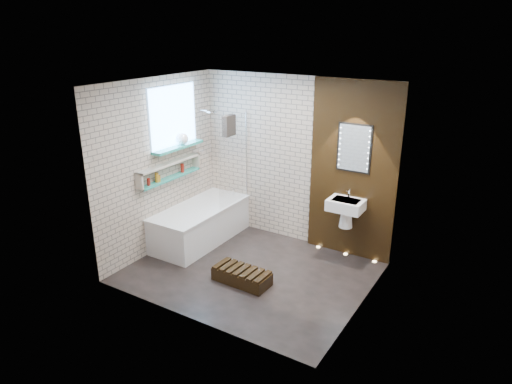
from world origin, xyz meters
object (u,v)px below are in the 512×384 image
Objects in this scene: bathtub at (201,223)px; washbasin at (346,209)px; led_mirror at (354,148)px; walnut_step at (242,277)px; bath_screen at (233,161)px.

bathtub is 2.32m from washbasin.
walnut_step is (-0.90, -1.53, -1.56)m from led_mirror.
walnut_step is (-0.90, -1.37, -0.70)m from washbasin.
led_mirror is 0.90× the size of walnut_step.
bathtub is at bearing -128.90° from bath_screen.
bath_screen is 1.89m from washbasin.
washbasin is at bearing 16.01° from bathtub.
bathtub is 1.49m from walnut_step.
led_mirror is at bearing 19.78° from bathtub.
walnut_step is at bearing -123.18° from washbasin.
walnut_step is at bearing -120.39° from led_mirror.
led_mirror is (2.17, 0.78, 1.36)m from bathtub.
bath_screen is at bearing -174.22° from washbasin.
bath_screen is at bearing 127.75° from walnut_step.
walnut_step is (0.92, -1.19, -1.19)m from bath_screen.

